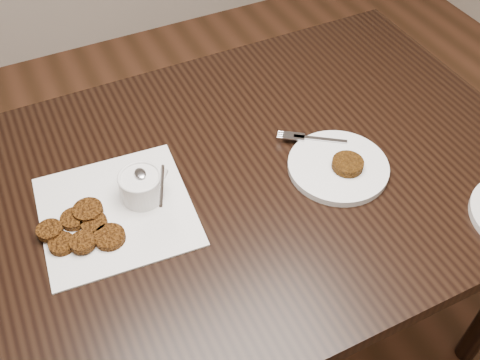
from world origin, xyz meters
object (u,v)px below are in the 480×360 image
at_px(napkin, 116,211).
at_px(plate_with_patty, 339,164).
at_px(sauce_ramekin, 139,176).
at_px(table, 236,270).

distance_m(napkin, plate_with_patty, 0.49).
relative_size(napkin, sauce_ramekin, 2.43).
bearing_deg(table, plate_with_patty, -20.40).
bearing_deg(plate_with_patty, table, 159.60).
xyz_separation_m(sauce_ramekin, plate_with_patty, (0.42, -0.11, -0.05)).
bearing_deg(table, sauce_ramekin, 171.55).
xyz_separation_m(napkin, sauce_ramekin, (0.06, 0.01, 0.07)).
bearing_deg(napkin, sauce_ramekin, 11.19).
distance_m(table, sauce_ramekin, 0.49).
distance_m(table, plate_with_patty, 0.45).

